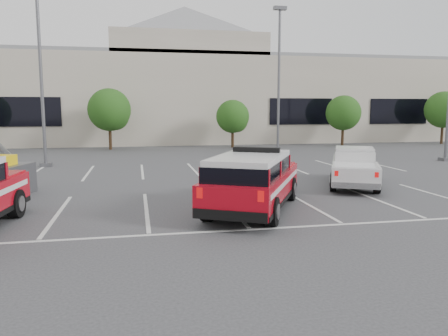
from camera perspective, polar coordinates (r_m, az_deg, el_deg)
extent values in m
plane|color=#39393C|center=(14.56, 0.62, -5.06)|extent=(120.00, 120.00, 0.00)
cube|color=silver|center=(18.90, -2.22, -2.08)|extent=(23.00, 15.00, 0.01)
cube|color=beige|center=(45.99, -7.77, 8.61)|extent=(60.00, 15.00, 8.00)
cube|color=gray|center=(46.25, -7.87, 13.76)|extent=(60.00, 15.00, 0.30)
cube|color=beige|center=(45.04, -5.14, 15.05)|extent=(14.00, 12.00, 2.00)
pyramid|color=gray|center=(45.45, -5.18, 18.31)|extent=(15.98, 15.98, 3.20)
cylinder|color=#3F2B19|center=(36.03, -14.63, 3.80)|extent=(0.24, 0.24, 1.84)
sphere|color=#225115|center=(35.95, -14.76, 7.37)|extent=(3.37, 3.37, 3.37)
sphere|color=#225115|center=(36.14, -14.07, 6.58)|extent=(2.24, 2.24, 2.24)
cylinder|color=#3F2B19|center=(36.85, 1.13, 3.88)|extent=(0.24, 0.24, 1.51)
sphere|color=#225115|center=(36.77, 1.13, 6.75)|extent=(2.77, 2.77, 2.77)
sphere|color=#225115|center=(37.06, 1.67, 6.11)|extent=(1.85, 1.85, 1.85)
cylinder|color=#3F2B19|center=(40.20, 15.22, 4.04)|extent=(0.24, 0.24, 1.67)
sphere|color=#225115|center=(40.13, 15.32, 6.96)|extent=(3.07, 3.07, 3.07)
sphere|color=#225115|center=(40.50, 15.68, 6.29)|extent=(2.05, 2.05, 2.05)
cylinder|color=#3F2B19|center=(45.55, 26.58, 4.00)|extent=(0.24, 0.24, 1.84)
sphere|color=#225115|center=(45.49, 26.75, 6.82)|extent=(3.37, 3.37, 3.37)
sphere|color=#225115|center=(45.90, 26.95, 6.17)|extent=(2.24, 2.24, 2.24)
cube|color=#59595E|center=(26.56, -22.23, 0.39)|extent=(0.60, 0.60, 0.20)
cylinder|color=#59595E|center=(26.44, -22.78, 10.98)|extent=(0.18, 0.18, 10.00)
cube|color=#59595E|center=(31.66, 7.02, 2.00)|extent=(0.60, 0.60, 0.20)
cylinder|color=#59595E|center=(31.56, 7.17, 10.89)|extent=(0.18, 0.18, 10.00)
cube|color=#59595E|center=(32.25, 7.33, 20.00)|extent=(0.90, 0.40, 0.24)
cube|color=#59595E|center=(30.66, 26.91, 1.03)|extent=(0.60, 0.60, 0.20)
cube|color=#AE0816|center=(14.02, 3.89, -2.33)|extent=(4.47, 5.96, 0.86)
cube|color=black|center=(13.42, 3.43, 0.07)|extent=(3.55, 4.43, 0.45)
cube|color=silver|center=(13.38, 3.44, 1.38)|extent=(3.48, 4.34, 0.16)
cube|color=black|center=(14.22, 4.26, 2.41)|extent=(1.48, 0.97, 0.15)
cube|color=silver|center=(19.29, 16.63, -0.20)|extent=(3.86, 5.39, 0.74)
cube|color=black|center=(19.69, 16.65, 1.62)|extent=(2.26, 2.35, 0.39)
cube|color=silver|center=(19.66, 16.68, 2.39)|extent=(2.22, 2.30, 0.14)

